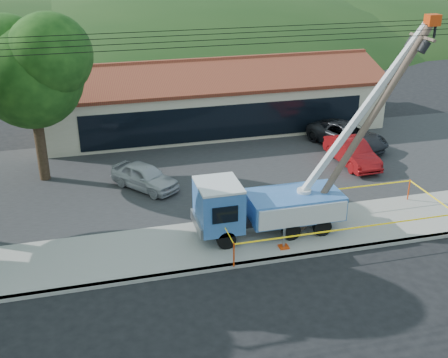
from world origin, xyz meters
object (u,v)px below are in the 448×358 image
at_px(car_silver, 146,190).
at_px(car_red, 351,166).
at_px(utility_truck, 266,202).
at_px(leaning_pole, 370,119).
at_px(car_dark, 346,148).

height_order(car_silver, car_red, car_red).
xyz_separation_m(utility_truck, car_red, (7.34, 6.31, -1.58)).
xyz_separation_m(utility_truck, leaning_pole, (4.48, -0.22, 3.48)).
bearing_deg(car_silver, car_red, -36.95).
xyz_separation_m(utility_truck, car_dark, (8.38, 9.02, -1.58)).
height_order(car_red, car_dark, car_dark).
distance_m(utility_truck, car_dark, 12.41).
relative_size(leaning_pole, car_dark, 1.72).
xyz_separation_m(leaning_pole, car_red, (2.86, 6.53, -5.06)).
height_order(leaning_pole, car_dark, leaning_pole).
distance_m(leaning_pole, car_dark, 11.23).
height_order(utility_truck, leaning_pole, utility_truck).
xyz_separation_m(leaning_pole, car_dark, (3.90, 9.24, -5.06)).
bearing_deg(leaning_pole, car_silver, 145.26).
bearing_deg(utility_truck, car_silver, 127.01).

